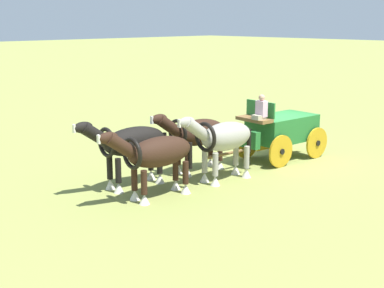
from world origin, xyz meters
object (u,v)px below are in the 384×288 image
(draft_horse_rear_near, at_px, (223,139))
(draft_horse_rear_off, at_px, (196,134))
(draft_horse_lead_near, at_px, (156,154))
(draft_horse_lead_off, at_px, (130,144))
(show_wagon, at_px, (280,130))

(draft_horse_rear_near, bearing_deg, draft_horse_rear_off, -93.98)
(draft_horse_lead_near, distance_m, draft_horse_lead_off, 1.30)
(show_wagon, bearing_deg, draft_horse_rear_off, -14.95)
(draft_horse_rear_near, relative_size, draft_horse_rear_off, 0.97)
(draft_horse_rear_near, height_order, draft_horse_lead_off, draft_horse_rear_near)
(show_wagon, bearing_deg, draft_horse_rear_near, 6.43)
(draft_horse_lead_near, relative_size, draft_horse_lead_off, 0.99)
(draft_horse_rear_near, distance_m, draft_horse_rear_off, 1.30)
(show_wagon, height_order, draft_horse_rear_near, show_wagon)
(draft_horse_rear_near, bearing_deg, draft_horse_lead_off, -30.69)
(draft_horse_rear_off, relative_size, draft_horse_lead_near, 0.98)
(draft_horse_lead_near, xyz_separation_m, draft_horse_lead_off, (-0.10, -1.30, 0.07))
(show_wagon, xyz_separation_m, draft_horse_lead_off, (5.98, -1.09, 0.27))
(show_wagon, distance_m, draft_horse_lead_off, 6.09)
(draft_horse_lead_near, bearing_deg, draft_horse_rear_near, 175.83)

